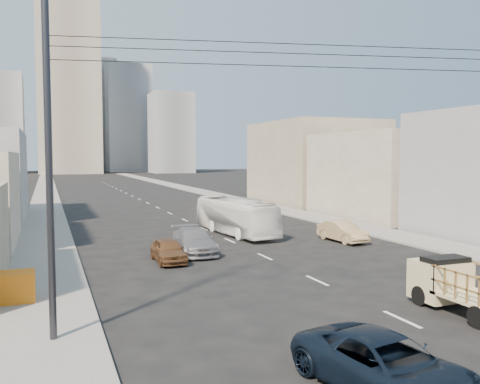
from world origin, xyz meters
TOP-DOWN VIEW (x-y plane):
  - ground at (0.00, 0.00)m, footprint 420.00×420.00m
  - sidewalk_left at (-11.75, 70.00)m, footprint 3.50×180.00m
  - sidewalk_right at (11.75, 70.00)m, footprint 3.50×180.00m
  - lane_dashes at (0.00, 53.00)m, footprint 0.15×104.00m
  - flatbed_pickup at (2.61, 1.93)m, footprint 1.95×4.41m
  - navy_pickup at (-4.04, -2.47)m, footprint 3.24×5.40m
  - city_bus at (1.34, 22.48)m, footprint 3.30×9.79m
  - sedan_brown at (-5.49, 14.54)m, footprint 1.54×3.77m
  - sedan_tan at (6.96, 16.89)m, footprint 1.75×4.25m
  - sedan_grey at (-3.53, 16.44)m, footprint 2.26×5.15m
  - streetlamp_left at (-11.39, 4.00)m, footprint 2.36×0.25m
  - overhead_wires at (0.00, 1.50)m, footprint 23.01×5.02m
  - crate_stack at (-13.00, 8.87)m, footprint 1.80×1.20m
  - bldg_right_mid at (19.50, 28.00)m, footprint 11.00×14.00m
  - bldg_right_far at (20.00, 44.00)m, footprint 12.00×16.00m
  - high_rise_tower at (-4.00, 170.00)m, footprint 20.00×20.00m
  - midrise_ne at (18.00, 185.00)m, footprint 16.00×16.00m
  - midrise_nw at (-26.00, 180.00)m, footprint 15.00×15.00m
  - midrise_back at (6.00, 200.00)m, footprint 18.00×18.00m
  - midrise_east at (30.00, 165.00)m, footprint 14.00×14.00m

SIDE VIEW (x-z plane):
  - ground at x=0.00m, z-range 0.00..0.00m
  - lane_dashes at x=0.00m, z-range 0.00..0.01m
  - sidewalk_left at x=-11.75m, z-range 0.00..0.12m
  - sidewalk_right at x=11.75m, z-range 0.00..0.12m
  - sedan_brown at x=-5.49m, z-range 0.00..1.28m
  - sedan_tan at x=6.96m, z-range 0.00..1.37m
  - crate_stack at x=-13.00m, z-range 0.12..1.26m
  - navy_pickup at x=-4.04m, z-range 0.00..1.41m
  - sedan_grey at x=-3.53m, z-range 0.00..1.47m
  - flatbed_pickup at x=2.61m, z-range 0.14..2.04m
  - city_bus at x=1.34m, z-range 0.00..2.67m
  - bldg_right_mid at x=19.50m, z-range 0.00..8.00m
  - bldg_right_far at x=20.00m, z-range 0.00..10.00m
  - streetlamp_left at x=-11.39m, z-range 0.44..12.44m
  - overhead_wires at x=0.00m, z-range 8.60..9.33m
  - midrise_east at x=30.00m, z-range 0.00..28.00m
  - midrise_nw at x=-26.00m, z-range 0.00..34.00m
  - midrise_ne at x=18.00m, z-range 0.00..40.00m
  - midrise_back at x=6.00m, z-range 0.00..44.00m
  - high_rise_tower at x=-4.00m, z-range 0.00..60.00m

